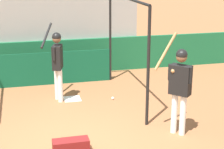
# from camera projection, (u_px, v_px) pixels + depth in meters

# --- Properties ---
(ground_plane) EXTENTS (60.00, 60.00, 0.00)m
(ground_plane) POSITION_uv_depth(u_px,v_px,m) (72.00, 145.00, 7.58)
(ground_plane) COLOR #935B38
(outfield_wall) EXTENTS (24.00, 0.12, 1.14)m
(outfield_wall) POSITION_uv_depth(u_px,v_px,m) (49.00, 58.00, 12.15)
(outfield_wall) COLOR #196038
(outfield_wall) RESTS_ON ground
(bleacher_section) EXTENTS (5.95, 3.20, 2.82)m
(bleacher_section) POSITION_uv_depth(u_px,v_px,m) (44.00, 24.00, 13.45)
(bleacher_section) COLOR #9E9E99
(bleacher_section) RESTS_ON ground
(batting_cage) EXTENTS (4.18, 3.56, 2.71)m
(batting_cage) POSITION_uv_depth(u_px,v_px,m) (44.00, 53.00, 10.35)
(batting_cage) COLOR black
(batting_cage) RESTS_ON ground
(home_plate) EXTENTS (0.44, 0.44, 0.02)m
(home_plate) POSITION_uv_depth(u_px,v_px,m) (72.00, 99.00, 10.09)
(home_plate) COLOR white
(home_plate) RESTS_ON ground
(player_batter) EXTENTS (0.59, 0.95, 1.99)m
(player_batter) POSITION_uv_depth(u_px,v_px,m) (57.00, 60.00, 9.70)
(player_batter) COLOR white
(player_batter) RESTS_ON ground
(player_waiting) EXTENTS (0.74, 0.63, 2.15)m
(player_waiting) POSITION_uv_depth(u_px,v_px,m) (180.00, 83.00, 7.75)
(player_waiting) COLOR white
(player_waiting) RESTS_ON ground
(equipment_bag) EXTENTS (0.70, 0.28, 0.28)m
(equipment_bag) POSITION_uv_depth(u_px,v_px,m) (71.00, 146.00, 7.21)
(equipment_bag) COLOR maroon
(equipment_bag) RESTS_ON ground
(baseball) EXTENTS (0.07, 0.07, 0.07)m
(baseball) POSITION_uv_depth(u_px,v_px,m) (113.00, 98.00, 10.06)
(baseball) COLOR white
(baseball) RESTS_ON ground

